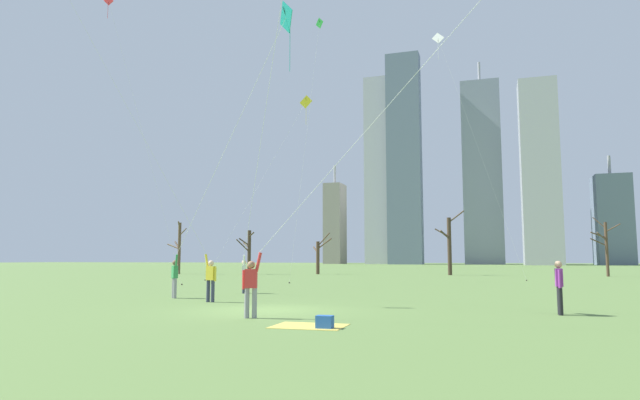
% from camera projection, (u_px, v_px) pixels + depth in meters
% --- Properties ---
extents(ground_plane, '(400.00, 400.00, 0.00)m').
position_uv_depth(ground_plane, '(265.00, 310.00, 17.85)').
color(ground_plane, '#5B7A3D').
extents(kite_flyer_foreground_right_teal, '(6.94, 3.90, 10.77)m').
position_uv_depth(kite_flyer_foreground_right_teal, '(189.00, 242.00, 22.74)').
color(kite_flyer_foreground_right_teal, gray).
rests_on(kite_flyer_foreground_right_teal, ground).
extents(kite_flyer_midfield_center_pink, '(6.60, 9.94, 15.33)m').
position_uv_depth(kite_flyer_midfield_center_pink, '(254.00, 205.00, 24.59)').
color(kite_flyer_midfield_center_pink, '#33384C').
rests_on(kite_flyer_midfield_center_pink, ground).
extents(kite_flyer_midfield_left_blue, '(10.95, 1.62, 12.31)m').
position_uv_depth(kite_flyer_midfield_left_blue, '(305.00, 220.00, 15.05)').
color(kite_flyer_midfield_left_blue, gray).
rests_on(kite_flyer_midfield_left_blue, ground).
extents(kite_flyer_foreground_left_purple, '(9.59, 2.43, 17.87)m').
position_uv_depth(kite_flyer_foreground_left_purple, '(179.00, 216.00, 21.61)').
color(kite_flyer_foreground_left_purple, '#33384C').
rests_on(kite_flyer_foreground_left_purple, ground).
extents(bystander_watching_nearby, '(0.22, 0.51, 1.62)m').
position_uv_depth(bystander_watching_nearby, '(559.00, 285.00, 16.43)').
color(bystander_watching_nearby, black).
rests_on(bystander_watching_nearby, ground).
extents(distant_kite_low_near_trees_green, '(2.64, 0.48, 18.58)m').
position_uv_depth(distant_kite_low_near_trees_green, '(315.00, 65.00, 38.20)').
color(distant_kite_low_near_trees_green, green).
rests_on(distant_kite_low_near_trees_green, ground).
extents(distant_kite_drifting_right_white, '(6.74, 0.56, 20.47)m').
position_uv_depth(distant_kite_drifting_right_white, '(445.00, 59.00, 44.88)').
color(distant_kite_drifting_right_white, white).
rests_on(distant_kite_drifting_right_white, ground).
extents(distant_kite_drifting_left_red, '(5.47, 2.01, 19.36)m').
position_uv_depth(distant_kite_drifting_left_red, '(120.00, 46.00, 36.36)').
color(distant_kite_drifting_left_red, red).
rests_on(distant_kite_drifting_left_red, ground).
extents(distant_kite_high_overhead_yellow, '(8.06, 2.32, 14.65)m').
position_uv_depth(distant_kite_high_overhead_yellow, '(298.00, 117.00, 43.23)').
color(distant_kite_high_overhead_yellow, yellow).
rests_on(distant_kite_high_overhead_yellow, ground).
extents(picnic_spot, '(1.84, 1.45, 0.31)m').
position_uv_depth(picnic_spot, '(318.00, 324.00, 13.39)').
color(picnic_spot, '#D8BF4C').
rests_on(picnic_spot, ground).
extents(bare_tree_rightmost, '(2.88, 1.74, 5.79)m').
position_uv_depth(bare_tree_rightmost, '(179.00, 247.00, 60.39)').
color(bare_tree_rightmost, brown).
rests_on(bare_tree_rightmost, ground).
extents(bare_tree_center, '(2.07, 2.28, 4.77)m').
position_uv_depth(bare_tree_center, '(249.00, 251.00, 59.14)').
color(bare_tree_center, '#423326').
rests_on(bare_tree_center, ground).
extents(bare_tree_left_of_center, '(2.63, 2.05, 5.72)m').
position_uv_depth(bare_tree_left_of_center, '(606.00, 246.00, 51.88)').
color(bare_tree_left_of_center, '#4C3828').
rests_on(bare_tree_left_of_center, ground).
extents(bare_tree_right_of_center, '(2.77, 1.96, 4.53)m').
position_uv_depth(bare_tree_right_of_center, '(318.00, 255.00, 59.61)').
color(bare_tree_right_of_center, '#4C3828').
rests_on(bare_tree_right_of_center, ground).
extents(bare_tree_far_right_edge, '(3.13, 2.43, 6.65)m').
position_uv_depth(bare_tree_far_right_edge, '(449.00, 244.00, 56.44)').
color(bare_tree_far_right_edge, '#423326').
rests_on(bare_tree_far_right_edge, ground).
extents(skyline_wide_slab, '(8.76, 11.09, 60.07)m').
position_uv_depth(skyline_wide_slab, '(381.00, 171.00, 176.73)').
color(skyline_wide_slab, '#B2B2B7').
rests_on(skyline_wide_slab, ground).
extents(skyline_squat_block, '(5.78, 8.81, 32.87)m').
position_uv_depth(skyline_squat_block, '(335.00, 224.00, 180.38)').
color(skyline_squat_block, gray).
rests_on(skyline_squat_block, ground).
extents(skyline_mid_tower_right, '(10.12, 5.15, 64.12)m').
position_uv_depth(skyline_mid_tower_right, '(404.00, 158.00, 164.11)').
color(skyline_mid_tower_right, slate).
rests_on(skyline_mid_tower_right, ground).
extents(skyline_tall_tower, '(11.26, 9.08, 62.09)m').
position_uv_depth(skyline_tall_tower, '(482.00, 172.00, 164.28)').
color(skyline_tall_tower, gray).
rests_on(skyline_tall_tower, ground).
extents(skyline_slender_spire, '(8.71, 10.14, 29.26)m').
position_uv_depth(skyline_slender_spire, '(612.00, 220.00, 144.32)').
color(skyline_slender_spire, slate).
rests_on(skyline_slender_spire, ground).
extents(skyline_short_annex, '(9.62, 8.81, 49.29)m').
position_uv_depth(skyline_short_annex, '(540.00, 172.00, 144.37)').
color(skyline_short_annex, '#B2B2B7').
rests_on(skyline_short_annex, ground).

